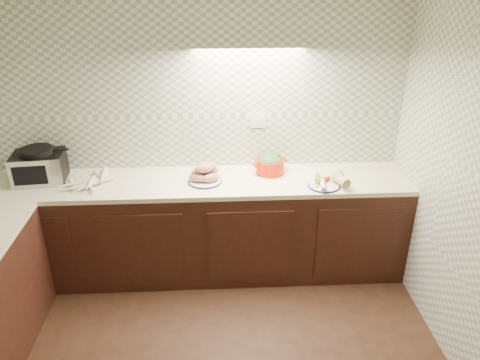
{
  "coord_description": "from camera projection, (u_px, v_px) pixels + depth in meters",
  "views": [
    {
      "loc": [
        0.19,
        -2.02,
        2.62
      ],
      "look_at": [
        0.37,
        1.25,
        1.02
      ],
      "focal_mm": 35.0,
      "sensor_mm": 36.0,
      "label": 1
    }
  ],
  "objects": [
    {
      "name": "onion_bowl",
      "position": [
        203.0,
        171.0,
        4.0
      ],
      "size": [
        0.13,
        0.13,
        0.1
      ],
      "color": "black",
      "rests_on": "counter"
    },
    {
      "name": "sweet_potato_plate",
      "position": [
        205.0,
        174.0,
        3.87
      ],
      "size": [
        0.28,
        0.28,
        0.17
      ],
      "rotation": [
        0.0,
        0.0,
        0.02
      ],
      "color": "#151641",
      "rests_on": "counter"
    },
    {
      "name": "room",
      "position": [
        178.0,
        182.0,
        2.24
      ],
      "size": [
        3.6,
        3.6,
        2.6
      ],
      "color": "black",
      "rests_on": "ground"
    },
    {
      "name": "counter",
      "position": [
        98.0,
        290.0,
        3.34
      ],
      "size": [
        3.6,
        3.6,
        0.9
      ],
      "color": "black",
      "rests_on": "ground"
    },
    {
      "name": "toaster_oven",
      "position": [
        39.0,
        166.0,
        3.85
      ],
      "size": [
        0.43,
        0.35,
        0.29
      ],
      "rotation": [
        0.0,
        0.0,
        0.1
      ],
      "color": "black",
      "rests_on": "counter"
    },
    {
      "name": "parsnip_pile",
      "position": [
        90.0,
        183.0,
        3.8
      ],
      "size": [
        0.39,
        0.39,
        0.08
      ],
      "color": "beige",
      "rests_on": "counter"
    },
    {
      "name": "dutch_oven",
      "position": [
        270.0,
        164.0,
        4.02
      ],
      "size": [
        0.33,
        0.33,
        0.17
      ],
      "rotation": [
        0.0,
        0.0,
        0.42
      ],
      "color": "red",
      "rests_on": "counter"
    },
    {
      "name": "veg_plate",
      "position": [
        330.0,
        180.0,
        3.82
      ],
      "size": [
        0.33,
        0.31,
        0.12
      ],
      "rotation": [
        0.0,
        0.0,
        0.19
      ],
      "color": "#151641",
      "rests_on": "counter"
    }
  ]
}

